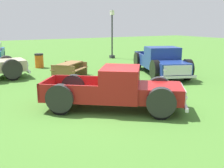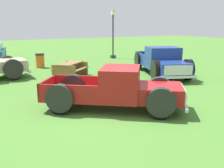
{
  "view_description": "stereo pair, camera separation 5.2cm",
  "coord_description": "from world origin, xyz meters",
  "views": [
    {
      "loc": [
        -4.11,
        -7.68,
        2.99
      ],
      "look_at": [
        0.2,
        0.04,
        0.9
      ],
      "focal_mm": 42.0,
      "sensor_mm": 36.0,
      "label": 1
    },
    {
      "loc": [
        -4.06,
        -7.71,
        2.99
      ],
      "look_at": [
        0.2,
        0.04,
        0.9
      ],
      "focal_mm": 42.0,
      "sensor_mm": 36.0,
      "label": 2
    }
  ],
  "objects": [
    {
      "name": "pickup_truck_foreground",
      "position": [
        0.49,
        -0.17,
        0.71
      ],
      "size": [
        4.94,
        4.3,
        1.49
      ],
      "color": "maroon",
      "rests_on": "ground_plane"
    },
    {
      "name": "lamp_post_near",
      "position": [
        6.8,
        11.85,
        2.11
      ],
      "size": [
        0.36,
        0.36,
        4.02
      ],
      "color": "#2D2D33",
      "rests_on": "ground_plane"
    },
    {
      "name": "picnic_table",
      "position": [
        0.9,
        6.18,
        0.49
      ],
      "size": [
        2.33,
        2.31,
        0.78
      ],
      "color": "olive",
      "rests_on": "ground_plane"
    },
    {
      "name": "ground_plane",
      "position": [
        0.0,
        0.0,
        0.0
      ],
      "size": [
        80.0,
        80.0,
        0.0
      ],
      "primitive_type": "plane",
      "color": "#477A2D"
    },
    {
      "name": "trash_can",
      "position": [
        0.14,
        9.99,
        0.48
      ],
      "size": [
        0.59,
        0.59,
        0.95
      ],
      "color": "orange",
      "rests_on": "ground_plane"
    },
    {
      "name": "pickup_truck_behind_right",
      "position": [
        5.65,
        3.89,
        0.77
      ],
      "size": [
        3.59,
        5.63,
        1.62
      ],
      "color": "navy",
      "rests_on": "ground_plane"
    }
  ]
}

